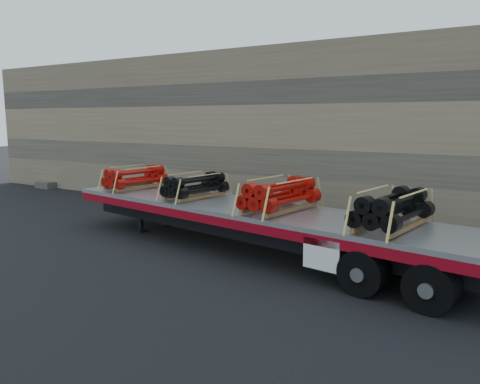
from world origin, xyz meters
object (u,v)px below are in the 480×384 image
Objects in this scene: bundle_midfront at (195,186)px; bundle_rear at (392,210)px; trailer at (250,229)px; bundle_front at (135,178)px; bundle_midrear at (280,196)px.

bundle_midfront is 6.76m from bundle_rear.
bundle_midfront is (-2.33, 0.34, 1.09)m from trailer.
bundle_midrear is at bearing 0.00° from bundle_front.
bundle_front is at bearing 180.00° from trailer.
bundle_midfront reaches higher than trailer.
bundle_rear is at bearing 0.00° from bundle_midfront.
bundle_rear is at bearing 0.00° from bundle_front.
bundle_rear is (6.69, -0.97, 0.05)m from bundle_midfront.
bundle_front is 6.66m from bundle_midrear.
bundle_rear is at bearing -0.00° from trailer.
bundle_front is 0.91× the size of bundle_midrear.
bundle_midrear is (3.41, -0.50, 0.06)m from bundle_midfront.
bundle_midfront is at bearing -180.00° from trailer.
trailer is at bearing 0.00° from bundle_front.
bundle_front is 0.91× the size of bundle_rear.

